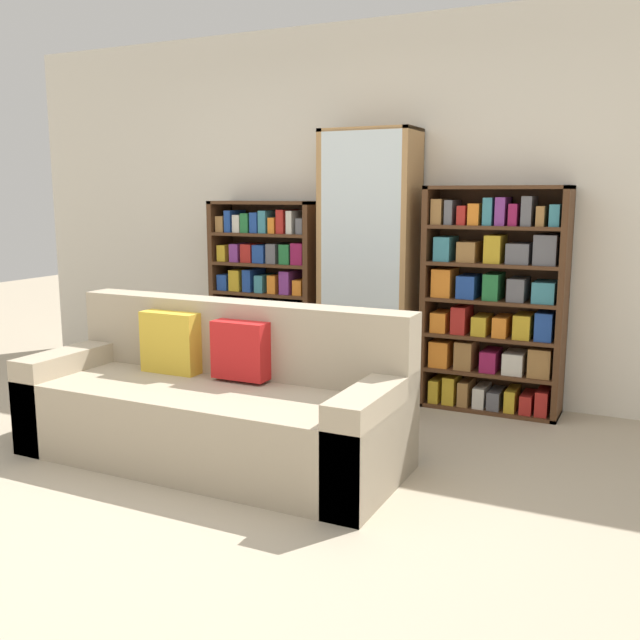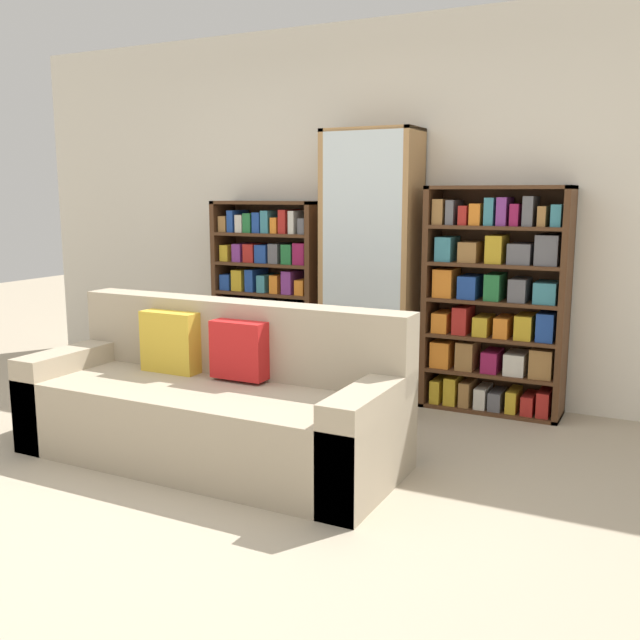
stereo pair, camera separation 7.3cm
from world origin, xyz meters
TOP-DOWN VIEW (x-y plane):
  - ground_plane at (0.00, 0.00)m, footprint 16.00×16.00m
  - wall_back at (0.00, 2.38)m, footprint 6.28×0.06m
  - couch at (-0.18, 0.58)m, footprint 2.14×0.83m
  - bookshelf_left at (-0.75, 2.18)m, footprint 0.87×0.32m
  - display_cabinet at (0.11, 2.16)m, footprint 0.67×0.36m
  - bookshelf_right at (1.01, 2.18)m, footprint 0.94×0.32m
  - wine_bottle at (0.54, 1.70)m, footprint 0.07×0.07m

SIDE VIEW (x-z plane):
  - ground_plane at x=0.00m, z-range 0.00..0.00m
  - wine_bottle at x=0.54m, z-range -0.04..0.35m
  - couch at x=-0.18m, z-range -0.13..0.73m
  - bookshelf_left at x=-0.75m, z-range -0.02..1.40m
  - bookshelf_right at x=1.01m, z-range -0.02..1.50m
  - display_cabinet at x=0.11m, z-range -0.01..1.91m
  - wall_back at x=0.00m, z-range 0.00..2.70m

